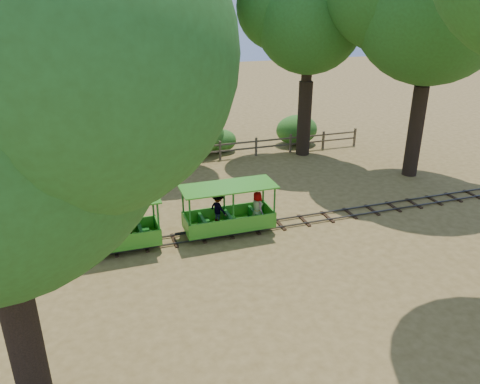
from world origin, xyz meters
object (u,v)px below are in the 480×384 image
object	(u,v)px
carriage_front	(110,231)
carriage_rear	(231,213)
locomotive	(0,217)
fence	(201,151)

from	to	relation	value
carriage_front	carriage_rear	world-z (taller)	same
locomotive	carriage_front	distance (m)	3.31
fence	locomotive	bearing A→B (deg)	-136.17
locomotive	fence	distance (m)	11.51
fence	carriage_front	bearing A→B (deg)	-122.56
carriage_rear	locomotive	bearing A→B (deg)	179.64
carriage_rear	fence	distance (m)	8.03
carriage_front	fence	size ratio (longest dim) A/B	0.18
carriage_front	carriage_rear	distance (m)	4.19
carriage_rear	carriage_front	bearing A→B (deg)	-179.80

